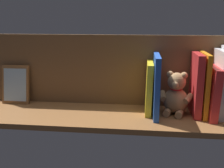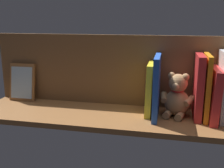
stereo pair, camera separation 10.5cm
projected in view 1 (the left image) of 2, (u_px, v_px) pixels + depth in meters
ground_plane at (112, 116)px, 112.76cm from camera, size 116.37×31.08×2.20cm
shelf_back_panel at (115, 70)px, 121.44cm from camera, size 116.37×1.50×31.75cm
book_0 at (219, 83)px, 108.17cm from camera, size 2.26×16.75×26.71cm
book_1 at (211, 91)px, 108.02cm from camera, size 3.71×19.35×20.55cm
book_2 at (203, 84)px, 108.89cm from camera, size 1.75×16.93×25.50cm
book_3 at (196, 84)px, 109.57cm from camera, size 2.76×16.23×25.26cm
teddy_bear at (176, 95)px, 111.11cm from camera, size 13.89×13.30×17.83cm
book_4 at (156, 85)px, 109.34cm from camera, size 2.10×20.53×24.70cm
book_5 at (149, 88)px, 112.43cm from camera, size 2.91×15.63×21.24cm
picture_frame_leaning at (16, 85)px, 124.68cm from camera, size 12.76×4.41×17.89cm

